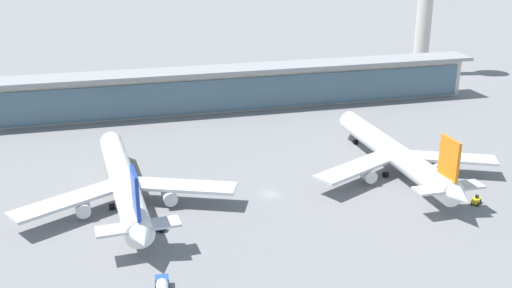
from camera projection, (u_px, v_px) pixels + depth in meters
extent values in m
plane|color=slate|center=(270.00, 194.00, 143.54)|extent=(1200.00, 1200.00, 0.00)
cylinder|color=white|center=(123.00, 180.00, 137.41)|extent=(9.27, 55.19, 5.79)
cone|color=white|center=(110.00, 139.00, 163.98)|extent=(6.00, 5.56, 5.68)
cone|color=white|center=(142.00, 238.00, 110.89)|extent=(5.61, 6.69, 5.21)
cube|color=black|center=(111.00, 140.00, 160.68)|extent=(4.49, 2.67, 0.70)
cube|color=#B7BABF|center=(68.00, 201.00, 129.55)|extent=(24.86, 17.90, 0.70)
cube|color=#B7BABF|center=(181.00, 186.00, 136.95)|extent=(25.52, 15.41, 0.70)
cylinder|color=silver|center=(83.00, 208.00, 130.60)|extent=(3.46, 4.39, 3.20)
cylinder|color=silver|center=(169.00, 197.00, 136.22)|extent=(3.46, 4.39, 3.20)
cube|color=#193899|center=(135.00, 193.00, 113.05)|extent=(1.14, 7.02, 8.99)
cube|color=#B7BABF|center=(138.00, 226.00, 114.38)|extent=(16.23, 5.40, 0.50)
cylinder|color=black|center=(112.00, 207.00, 135.42)|extent=(1.28, 1.47, 1.40)
cylinder|color=black|center=(140.00, 203.00, 137.31)|extent=(1.28, 1.47, 1.40)
cylinder|color=black|center=(115.00, 166.00, 158.65)|extent=(1.28, 1.47, 1.40)
cylinder|color=white|center=(393.00, 152.00, 154.80)|extent=(6.85, 55.03, 5.79)
cone|color=white|center=(346.00, 119.00, 181.74)|extent=(5.78, 5.32, 5.68)
cone|color=white|center=(459.00, 196.00, 127.92)|extent=(5.33, 6.47, 5.21)
cube|color=black|center=(350.00, 118.00, 178.40)|extent=(4.39, 2.48, 0.70)
cube|color=#B7BABF|center=(356.00, 168.00, 147.38)|extent=(25.14, 17.06, 0.70)
cube|color=#B7BABF|center=(446.00, 158.00, 153.78)|extent=(25.34, 16.31, 0.70)
cylinder|color=silver|center=(368.00, 175.00, 148.30)|extent=(3.28, 4.26, 3.20)
cylinder|color=silver|center=(436.00, 167.00, 153.17)|extent=(3.28, 4.26, 3.20)
cube|color=orange|center=(449.00, 158.00, 130.15)|extent=(0.83, 7.00, 8.99)
cube|color=#B7BABF|center=(449.00, 188.00, 131.46)|extent=(16.06, 4.70, 0.50)
cylinder|color=black|center=(385.00, 175.00, 152.90)|extent=(1.23, 1.42, 1.40)
cylinder|color=black|center=(408.00, 172.00, 154.54)|extent=(1.23, 1.42, 1.40)
cylinder|color=black|center=(356.00, 142.00, 176.31)|extent=(1.23, 1.42, 1.40)
cube|color=yellow|center=(476.00, 200.00, 138.12)|extent=(3.09, 2.98, 0.90)
cube|color=black|center=(477.00, 197.00, 138.08)|extent=(0.99, 0.99, 0.70)
cylinder|color=black|center=(478.00, 204.00, 137.14)|extent=(0.86, 0.81, 0.90)
cylinder|color=black|center=(472.00, 203.00, 137.88)|extent=(0.86, 0.81, 0.90)
cylinder|color=black|center=(480.00, 201.00, 138.67)|extent=(0.86, 0.81, 0.90)
cylinder|color=black|center=(474.00, 200.00, 139.41)|extent=(0.86, 0.81, 0.90)
cube|color=#234C9E|center=(162.00, 281.00, 106.17)|extent=(2.56, 2.19, 1.50)
cylinder|color=black|center=(156.00, 288.00, 105.36)|extent=(0.35, 0.92, 0.90)
cylinder|color=black|center=(169.00, 287.00, 105.73)|extent=(0.35, 0.92, 0.90)
cube|color=#234C9E|center=(159.00, 227.00, 125.87)|extent=(3.17, 2.74, 0.90)
cube|color=black|center=(160.00, 224.00, 125.52)|extent=(0.96, 0.96, 0.70)
cylinder|color=black|center=(153.00, 230.00, 125.65)|extent=(0.91, 0.71, 0.90)
cylinder|color=black|center=(156.00, 227.00, 126.93)|extent=(0.91, 0.71, 0.90)
cylinder|color=black|center=(162.00, 231.00, 125.12)|extent=(0.91, 0.71, 0.90)
cylinder|color=black|center=(164.00, 228.00, 126.40)|extent=(0.91, 0.71, 0.90)
cube|color=beige|center=(213.00, 91.00, 206.56)|extent=(187.06, 8.00, 14.00)
cube|color=slate|center=(215.00, 96.00, 202.89)|extent=(183.32, 0.50, 11.20)
cube|color=gray|center=(213.00, 70.00, 202.15)|extent=(190.80, 12.80, 1.20)
cylinder|color=beige|center=(425.00, 5.00, 249.72)|extent=(6.40, 6.40, 58.96)
cone|color=orange|center=(144.00, 245.00, 119.80)|extent=(0.44, 0.44, 0.70)
cube|color=black|center=(144.00, 246.00, 119.92)|extent=(0.62, 0.62, 0.04)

